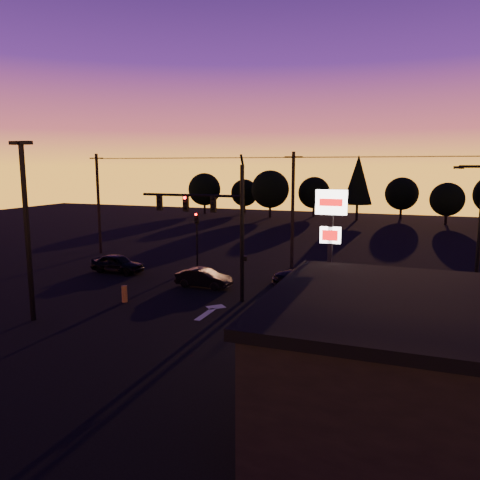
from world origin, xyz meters
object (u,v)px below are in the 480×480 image
object	(u,v)px
bollard	(124,294)
parking_lot_light	(26,219)
car_right	(309,275)
traffic_signal_mast	(217,217)
pylon_sign	(331,229)
car_mid	(204,278)
suv_parked	(412,344)
secondary_signal	(197,232)
streetlight	(477,235)
car_left	(117,263)

from	to	relation	value
bollard	parking_lot_light	bearing A→B (deg)	-120.10
bollard	car_right	world-z (taller)	car_right
traffic_signal_mast	pylon_sign	distance (m)	7.52
traffic_signal_mast	car_mid	xyz separation A→B (m)	(-1.91, 2.21, -4.32)
car_mid	parking_lot_light	bearing A→B (deg)	151.36
traffic_signal_mast	suv_parked	world-z (taller)	traffic_signal_mast
pylon_sign	suv_parked	size ratio (longest dim) A/B	1.54
secondary_signal	streetlight	distance (m)	19.89
streetlight	car_mid	world-z (taller)	streetlight
pylon_sign	suv_parked	bearing A→B (deg)	-35.77
secondary_signal	suv_parked	world-z (taller)	secondary_signal
bollard	suv_parked	distance (m)	16.15
parking_lot_light	car_right	size ratio (longest dim) A/B	1.86
traffic_signal_mast	parking_lot_light	bearing A→B (deg)	-136.63
pylon_sign	car_left	size ratio (longest dim) A/B	1.67
car_mid	suv_parked	world-z (taller)	car_mid
bollard	streetlight	bearing A→B (deg)	12.17
parking_lot_light	car_left	size ratio (longest dim) A/B	2.25
streetlight	bollard	world-z (taller)	streetlight
car_right	suv_parked	world-z (taller)	car_right
pylon_sign	car_right	world-z (taller)	pylon_sign
car_right	traffic_signal_mast	bearing A→B (deg)	-59.14
car_mid	secondary_signal	bearing A→B (deg)	31.74
car_left	secondary_signal	bearing A→B (deg)	-50.71
car_right	suv_parked	xyz separation A→B (m)	(6.60, -10.53, -0.10)
secondary_signal	parking_lot_light	bearing A→B (deg)	-99.79
traffic_signal_mast	streetlight	xyz separation A→B (m)	(14.01, 1.51, -0.52)
secondary_signal	pylon_sign	distance (m)	15.75
car_left	suv_parked	xyz separation A→B (m)	(20.84, -9.19, -0.08)
car_left	parking_lot_light	bearing A→B (deg)	-165.45
secondary_signal	pylon_sign	world-z (taller)	pylon_sign
bollard	car_right	distance (m)	12.10
suv_parked	bollard	bearing A→B (deg)	152.25
secondary_signal	traffic_signal_mast	bearing A→B (deg)	-56.81
traffic_signal_mast	suv_parked	xyz separation A→B (m)	(11.08, -5.36, -4.32)
traffic_signal_mast	secondary_signal	xyz separation A→B (m)	(-4.90, 7.49, -2.07)
parking_lot_light	bollard	distance (m)	7.01
traffic_signal_mast	car_mid	world-z (taller)	traffic_signal_mast
pylon_sign	car_right	xyz separation A→B (m)	(-2.62, 7.67, -4.20)
pylon_sign	car_left	bearing A→B (deg)	159.45
secondary_signal	car_mid	xyz separation A→B (m)	(2.99, -5.28, -2.25)
traffic_signal_mast	car_mid	distance (m)	5.22
parking_lot_light	bollard	world-z (taller)	parking_lot_light
traffic_signal_mast	bollard	world-z (taller)	traffic_signal_mast
car_mid	suv_parked	bearing A→B (deg)	-118.06
streetlight	car_right	xyz separation A→B (m)	(-9.53, 3.67, -3.71)
secondary_signal	suv_parked	xyz separation A→B (m)	(15.98, -12.85, -2.25)
suv_parked	secondary_signal	bearing A→B (deg)	123.45
car_right	secondary_signal	bearing A→B (deg)	-122.15
pylon_sign	suv_parked	xyz separation A→B (m)	(3.98, -2.87, -4.30)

